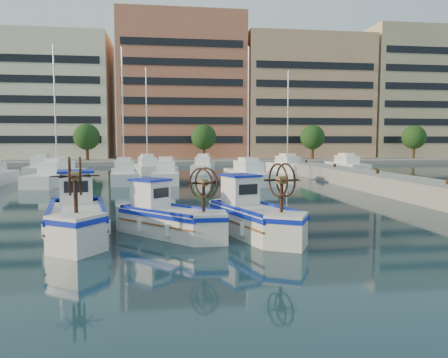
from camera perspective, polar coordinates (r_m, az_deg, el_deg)
ground at (r=16.50m, az=1.09°, el=-7.53°), size 300.00×300.00×0.00m
quay at (r=28.68m, az=24.88°, el=-1.43°), size 3.00×60.00×1.20m
waterfront at (r=82.14m, az=0.24°, el=10.25°), size 180.00×40.00×25.60m
yacht_marina at (r=43.16m, az=-7.46°, el=0.90°), size 37.66×20.86×11.50m
fishing_boat_a at (r=17.15m, az=-18.67°, el=-4.43°), size 2.82×5.08×3.08m
fishing_boat_b at (r=16.80m, az=-7.31°, el=-4.80°), size 4.02×4.15×2.65m
fishing_boat_c at (r=16.73m, az=3.82°, el=-4.63°), size 3.09×4.69×2.84m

